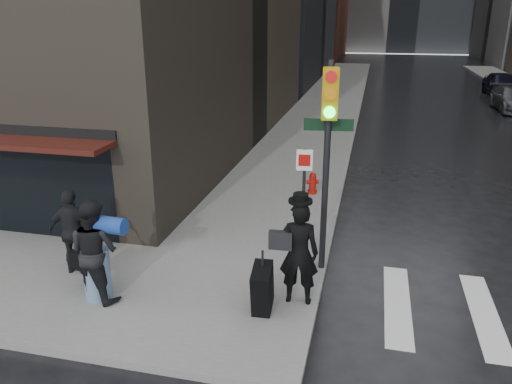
{
  "coord_description": "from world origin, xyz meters",
  "views": [
    {
      "loc": [
        2.74,
        -7.92,
        5.35
      ],
      "look_at": [
        0.12,
        3.2,
        1.3
      ],
      "focal_mm": 35.0,
      "sensor_mm": 36.0,
      "label": 1
    }
  ],
  "objects_px": {
    "man_jeans": "(94,250)",
    "traffic_light": "(326,141)",
    "man_overcoat": "(291,259)",
    "fire_hydrant": "(312,184)",
    "man_greycoat": "(74,232)",
    "parked_car_4": "(502,84)"
  },
  "relations": [
    {
      "from": "man_greycoat",
      "to": "fire_hydrant",
      "type": "xyz_separation_m",
      "value": [
        4.26,
        6.17,
        -0.63
      ]
    },
    {
      "from": "man_jeans",
      "to": "man_greycoat",
      "type": "height_order",
      "value": "man_jeans"
    },
    {
      "from": "man_overcoat",
      "to": "fire_hydrant",
      "type": "bearing_deg",
      "value": -90.26
    },
    {
      "from": "man_overcoat",
      "to": "man_jeans",
      "type": "xyz_separation_m",
      "value": [
        -3.67,
        -0.63,
        0.07
      ]
    },
    {
      "from": "man_overcoat",
      "to": "traffic_light",
      "type": "relative_size",
      "value": 0.51
    },
    {
      "from": "man_overcoat",
      "to": "traffic_light",
      "type": "distance_m",
      "value": 2.44
    },
    {
      "from": "man_greycoat",
      "to": "fire_hydrant",
      "type": "bearing_deg",
      "value": -128.79
    },
    {
      "from": "man_jeans",
      "to": "traffic_light",
      "type": "distance_m",
      "value": 4.94
    },
    {
      "from": "man_jeans",
      "to": "man_greycoat",
      "type": "bearing_deg",
      "value": -26.06
    },
    {
      "from": "man_overcoat",
      "to": "parked_car_4",
      "type": "distance_m",
      "value": 31.91
    },
    {
      "from": "man_jeans",
      "to": "man_overcoat",
      "type": "bearing_deg",
      "value": -156.09
    },
    {
      "from": "traffic_light",
      "to": "parked_car_4",
      "type": "xyz_separation_m",
      "value": [
        9.53,
        28.84,
        -2.19
      ]
    },
    {
      "from": "man_jeans",
      "to": "fire_hydrant",
      "type": "height_order",
      "value": "man_jeans"
    },
    {
      "from": "man_overcoat",
      "to": "man_jeans",
      "type": "height_order",
      "value": "man_overcoat"
    },
    {
      "from": "man_greycoat",
      "to": "man_jeans",
      "type": "bearing_deg",
      "value": 135.67
    },
    {
      "from": "traffic_light",
      "to": "parked_car_4",
      "type": "distance_m",
      "value": 30.45
    },
    {
      "from": "man_greycoat",
      "to": "parked_car_4",
      "type": "bearing_deg",
      "value": -119.96
    },
    {
      "from": "man_overcoat",
      "to": "man_jeans",
      "type": "relative_size",
      "value": 1.11
    },
    {
      "from": "fire_hydrant",
      "to": "parked_car_4",
      "type": "height_order",
      "value": "parked_car_4"
    },
    {
      "from": "fire_hydrant",
      "to": "man_overcoat",
      "type": "bearing_deg",
      "value": -86.56
    },
    {
      "from": "man_overcoat",
      "to": "fire_hydrant",
      "type": "distance_m",
      "value": 6.39
    },
    {
      "from": "man_jeans",
      "to": "traffic_light",
      "type": "bearing_deg",
      "value": -138.38
    }
  ]
}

